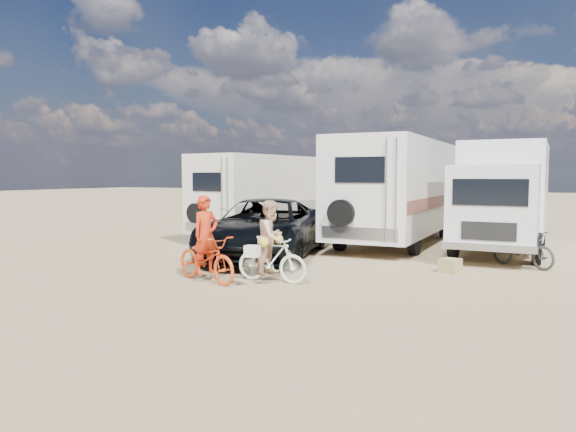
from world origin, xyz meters
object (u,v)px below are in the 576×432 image
at_px(rider_man, 206,243).
at_px(crate, 450,266).
at_px(bike_man, 206,258).
at_px(cooler, 292,256).
at_px(rider_woman, 272,245).
at_px(box_truck, 502,197).
at_px(rv_main, 398,193).
at_px(bike_parked, 523,249).
at_px(bike_woman, 272,259).
at_px(rv_left, 274,197).
at_px(dark_suv, 265,228).

xyz_separation_m(rider_man, crate, (4.72, 3.49, -0.70)).
relative_size(bike_man, rider_man, 1.14).
bearing_deg(cooler, crate, 1.53).
relative_size(rider_woman, crate, 3.79).
height_order(box_truck, rider_man, box_truck).
height_order(bike_man, rider_woman, rider_woman).
xyz_separation_m(rv_main, box_truck, (3.42, -0.65, -0.08)).
xyz_separation_m(rv_main, rider_woman, (-0.76, -7.89, -0.94)).
xyz_separation_m(rider_man, bike_parked, (6.25, 5.15, -0.39)).
bearing_deg(rv_main, cooler, -105.44).
bearing_deg(crate, box_truck, 79.36).
bearing_deg(bike_parked, rider_woman, 167.77).
height_order(rv_main, rider_woman, rv_main).
xyz_separation_m(bike_woman, rider_woman, (0.00, 0.00, 0.31)).
height_order(box_truck, bike_woman, box_truck).
height_order(rv_left, crate, rv_left).
height_order(rv_main, box_truck, rv_main).
bearing_deg(rider_woman, bike_man, 113.45).
relative_size(dark_suv, bike_parked, 3.32).
bearing_deg(bike_man, cooler, 8.22).
relative_size(dark_suv, bike_man, 3.07).
bearing_deg(rider_man, cooler, 8.22).
distance_m(bike_woman, rider_man, 1.51).
bearing_deg(rider_woman, box_truck, -29.70).
xyz_separation_m(bike_woman, crate, (3.37, 2.92, -0.34)).
xyz_separation_m(box_truck, bike_man, (-5.53, -7.82, -1.17)).
bearing_deg(cooler, rv_left, 118.22).
bearing_deg(bike_woman, bike_man, 113.45).
bearing_deg(rv_left, rider_man, -65.00).
xyz_separation_m(dark_suv, rider_woman, (1.86, -3.12, -0.02)).
height_order(bike_woman, cooler, bike_woman).
xyz_separation_m(bike_woman, cooler, (-0.72, 2.54, -0.31)).
relative_size(box_truck, bike_parked, 3.80).
relative_size(rv_main, bike_parked, 4.49).
distance_m(rv_left, bike_parked, 9.66).
relative_size(rv_left, dark_suv, 1.26).
height_order(bike_woman, rider_man, rider_man).
bearing_deg(rider_woman, rv_main, -5.20).
bearing_deg(box_truck, bike_man, -124.61).
bearing_deg(dark_suv, bike_woman, -72.74).
distance_m(bike_woman, bike_parked, 6.71).
xyz_separation_m(rv_main, rider_man, (-2.11, -8.46, -0.89)).
bearing_deg(box_truck, rv_main, 169.97).
bearing_deg(crate, dark_suv, 177.75).
xyz_separation_m(rv_left, crate, (7.45, -5.03, -1.37)).
bearing_deg(box_truck, cooler, -135.57).
height_order(cooler, crate, cooler).
distance_m(rider_woman, bike_parked, 6.72).
distance_m(bike_man, bike_woman, 1.46).
distance_m(bike_man, rider_man, 0.35).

